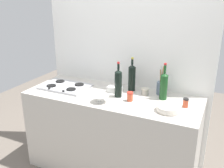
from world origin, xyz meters
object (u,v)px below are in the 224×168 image
plate_stack (169,108)px  condiment_jar_front (145,91)px  wine_bottle_mid_right (164,85)px  stovetop_hob (65,86)px  wine_bottle_mid_left (118,83)px  condiment_jar_spare (186,103)px  mixing_bowl (101,98)px  condiment_jar_rear (130,96)px  wine_bottle_leftmost (132,77)px  utensil_crock (161,87)px  butter_dish (115,89)px

plate_stack → condiment_jar_front: (-0.31, 0.28, 0.01)m
plate_stack → wine_bottle_mid_right: wine_bottle_mid_right is taller
stovetop_hob → wine_bottle_mid_left: size_ratio=1.43×
wine_bottle_mid_left → condiment_jar_spare: wine_bottle_mid_left is taller
mixing_bowl → condiment_jar_rear: (0.24, 0.15, 0.01)m
condiment_jar_front → plate_stack: bearing=-42.1°
mixing_bowl → plate_stack: bearing=7.0°
stovetop_hob → condiment_jar_rear: size_ratio=5.69×
condiment_jar_front → condiment_jar_spare: 0.45m
wine_bottle_mid_right → condiment_jar_rear: size_ratio=4.02×
stovetop_hob → wine_bottle_leftmost: wine_bottle_leftmost is taller
wine_bottle_mid_left → utensil_crock: 0.45m
wine_bottle_mid_left → condiment_jar_spare: (0.66, 0.03, -0.10)m
stovetop_hob → condiment_jar_front: 0.88m
plate_stack → condiment_jar_front: bearing=137.9°
stovetop_hob → utensil_crock: bearing=14.0°
plate_stack → mixing_bowl: size_ratio=1.40×
wine_bottle_mid_left → condiment_jar_rear: 0.19m
butter_dish → condiment_jar_rear: condiment_jar_rear is taller
wine_bottle_mid_left → utensil_crock: wine_bottle_mid_left is taller
butter_dish → utensil_crock: utensil_crock is taller
plate_stack → stovetop_hob: bearing=174.6°
stovetop_hob → butter_dish: butter_dish is taller
utensil_crock → condiment_jar_rear: bearing=-127.3°
butter_dish → wine_bottle_mid_left: bearing=-53.5°
butter_dish → utensil_crock: (0.45, 0.13, 0.05)m
condiment_jar_rear → condiment_jar_spare: 0.52m
stovetop_hob → utensil_crock: utensil_crock is taller
stovetop_hob → utensil_crock: 1.04m
condiment_jar_spare → condiment_jar_rear: bearing=-170.9°
wine_bottle_mid_left → condiment_jar_front: wine_bottle_mid_left is taller
condiment_jar_rear → plate_stack: bearing=-9.8°
wine_bottle_mid_right → mixing_bowl: size_ratio=2.31×
plate_stack → utensil_crock: size_ratio=0.71×
stovetop_hob → condiment_jar_spare: 1.30m
wine_bottle_mid_left → condiment_jar_front: (0.23, 0.16, -0.11)m
mixing_bowl → utensil_crock: bearing=43.2°
stovetop_hob → wine_bottle_mid_left: (0.63, 0.01, 0.13)m
utensil_crock → condiment_jar_front: size_ratio=4.17×
condiment_jar_spare → wine_bottle_mid_right: bearing=156.7°
stovetop_hob → butter_dish: (0.55, 0.12, 0.02)m
wine_bottle_leftmost → utensil_crock: wine_bottle_leftmost is taller
wine_bottle_mid_left → condiment_jar_front: 0.30m
stovetop_hob → wine_bottle_mid_left: wine_bottle_mid_left is taller
condiment_jar_rear → condiment_jar_spare: (0.51, 0.08, -0.00)m
wine_bottle_mid_right → condiment_jar_spare: size_ratio=4.27×
wine_bottle_leftmost → condiment_jar_spare: wine_bottle_leftmost is taller
condiment_jar_front → stovetop_hob: bearing=-169.0°
wine_bottle_leftmost → condiment_jar_front: size_ratio=4.86×
wine_bottle_mid_left → stovetop_hob: bearing=-179.3°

